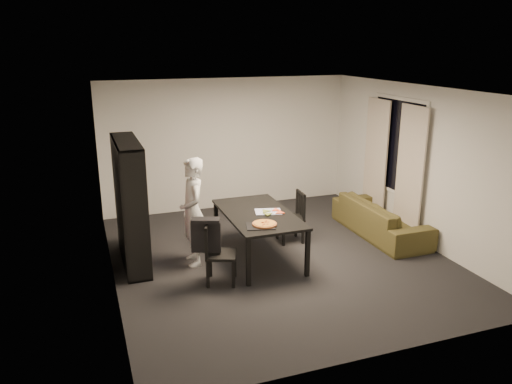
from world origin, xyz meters
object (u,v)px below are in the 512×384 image
object	(u,v)px
baking_tray	(261,226)
bookshelf	(130,203)
chair_right	(295,213)
person	(193,212)
sofa	(381,218)
chair_left	(215,249)
pepperoni_pizza	(265,224)
dining_table	(258,217)

from	to	relation	value
baking_tray	bookshelf	bearing A→B (deg)	147.84
chair_right	person	xyz separation A→B (m)	(-1.81, -0.31, 0.33)
baking_tray	sofa	xyz separation A→B (m)	(2.52, 0.77, -0.45)
chair_left	person	size ratio (longest dim) A/B	0.54
bookshelf	person	bearing A→B (deg)	-21.77
pepperoni_pizza	chair_left	bearing A→B (deg)	-177.53
bookshelf	pepperoni_pizza	size ratio (longest dim) A/B	5.43
person	sofa	distance (m)	3.38
baking_tray	pepperoni_pizza	world-z (taller)	pepperoni_pizza
pepperoni_pizza	chair_right	bearing A→B (deg)	47.49
chair_left	sofa	world-z (taller)	chair_left
chair_left	sofa	size ratio (longest dim) A/B	0.43
sofa	chair_left	bearing A→B (deg)	103.98
chair_left	pepperoni_pizza	xyz separation A→B (m)	(0.74, 0.03, 0.27)
bookshelf	person	distance (m)	0.94
chair_right	pepperoni_pizza	world-z (taller)	chair_right
chair_left	baking_tray	distance (m)	0.72
dining_table	chair_right	size ratio (longest dim) A/B	2.07
dining_table	chair_left	size ratio (longest dim) A/B	2.03
dining_table	sofa	world-z (taller)	dining_table
bookshelf	dining_table	size ratio (longest dim) A/B	1.06
chair_right	pepperoni_pizza	bearing A→B (deg)	-38.46
chair_left	chair_right	distance (m)	1.97
baking_tray	pepperoni_pizza	distance (m)	0.07
chair_right	dining_table	bearing A→B (deg)	-56.75
chair_left	pepperoni_pizza	bearing A→B (deg)	-67.37
chair_left	pepperoni_pizza	distance (m)	0.79
dining_table	pepperoni_pizza	size ratio (longest dim) A/B	5.10
baking_tray	chair_left	bearing A→B (deg)	-178.03
chair_right	sofa	size ratio (longest dim) A/B	0.42
bookshelf	baking_tray	distance (m)	2.00
sofa	pepperoni_pizza	bearing A→B (deg)	107.28
sofa	baking_tray	bearing A→B (deg)	107.05
chair_left	person	bearing A→B (deg)	30.62
person	dining_table	bearing A→B (deg)	81.68
bookshelf	sofa	world-z (taller)	bookshelf
chair_right	sofa	distance (m)	1.56
chair_right	pepperoni_pizza	distance (m)	1.40
chair_left	sofa	bearing A→B (deg)	-55.86
dining_table	pepperoni_pizza	bearing A→B (deg)	-100.64
dining_table	pepperoni_pizza	world-z (taller)	pepperoni_pizza
chair_right	baking_tray	bearing A→B (deg)	-40.11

